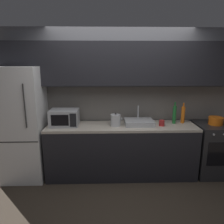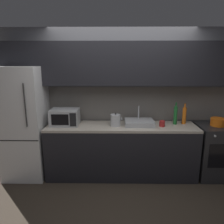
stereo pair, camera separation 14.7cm
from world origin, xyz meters
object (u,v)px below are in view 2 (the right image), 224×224
at_px(kettle, 116,120).
at_px(cooking_pot, 218,122).
at_px(refrigerator, 25,123).
at_px(mug_red, 162,124).
at_px(wine_bottle_orange, 184,115).
at_px(oven_range, 214,151).
at_px(wine_bottle_green, 175,115).
at_px(microwave, 65,117).

bearing_deg(kettle, cooking_pot, 1.16).
distance_m(refrigerator, cooking_pot, 3.22).
relative_size(kettle, mug_red, 2.26).
xyz_separation_m(wine_bottle_orange, cooking_pot, (0.53, -0.11, -0.08)).
bearing_deg(refrigerator, mug_red, -1.37).
height_order(oven_range, wine_bottle_green, wine_bottle_green).
height_order(oven_range, mug_red, mug_red).
height_order(microwave, wine_bottle_green, wine_bottle_green).
distance_m(kettle, mug_red, 0.76).
xyz_separation_m(microwave, wine_bottle_green, (1.86, 0.07, 0.02)).
relative_size(wine_bottle_orange, cooking_pot, 1.50).
relative_size(refrigerator, wine_bottle_orange, 5.30).
xyz_separation_m(oven_range, wine_bottle_orange, (-0.52, 0.11, 0.60)).
bearing_deg(refrigerator, kettle, -1.28).
bearing_deg(wine_bottle_green, wine_bottle_orange, 9.09).
bearing_deg(refrigerator, wine_bottle_green, 1.94).
bearing_deg(mug_red, microwave, 177.40).
xyz_separation_m(wine_bottle_green, mug_red, (-0.25, -0.14, -0.11)).
bearing_deg(oven_range, wine_bottle_orange, 167.82).
distance_m(microwave, mug_red, 1.61).
xyz_separation_m(refrigerator, oven_range, (3.21, -0.00, -0.48)).
bearing_deg(oven_range, refrigerator, 179.98).
bearing_deg(wine_bottle_green, microwave, -177.92).
bearing_deg(refrigerator, cooking_pot, 0.00).
xyz_separation_m(kettle, mug_red, (0.76, -0.02, -0.05)).
distance_m(oven_range, wine_bottle_green, 0.91).
xyz_separation_m(oven_range, wine_bottle_green, (-0.68, 0.09, 0.61)).
bearing_deg(kettle, mug_red, -1.54).
bearing_deg(wine_bottle_orange, oven_range, -12.18).
relative_size(kettle, wine_bottle_orange, 0.62).
height_order(kettle, cooking_pot, kettle).
bearing_deg(kettle, wine_bottle_orange, 7.08).
height_order(kettle, wine_bottle_orange, wine_bottle_orange).
relative_size(refrigerator, mug_red, 19.35).
relative_size(oven_range, cooking_pot, 3.83).
height_order(oven_range, microwave, microwave).
bearing_deg(kettle, microwave, 176.45).
relative_size(microwave, kettle, 2.11).
bearing_deg(oven_range, mug_red, -176.70).
xyz_separation_m(oven_range, cooking_pot, (0.01, 0.00, 0.51)).
bearing_deg(cooking_pot, mug_red, -176.64).
xyz_separation_m(kettle, cooking_pot, (1.69, 0.03, -0.03)).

